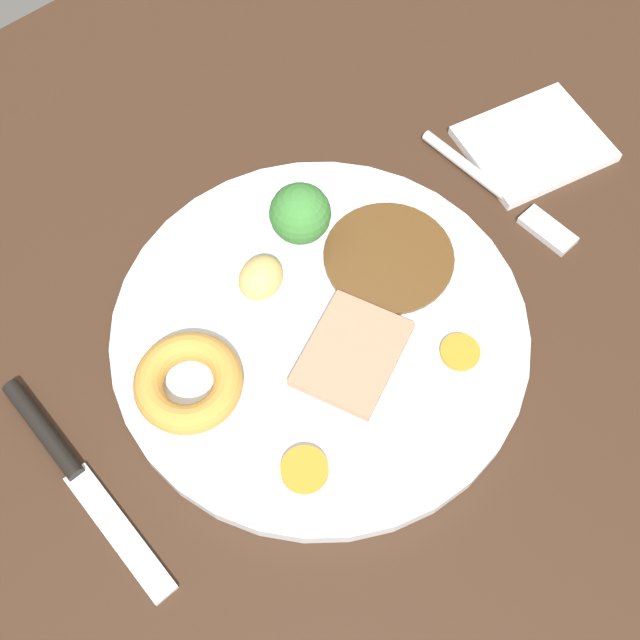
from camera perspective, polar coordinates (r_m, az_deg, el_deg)
dining_table at (r=59.55cm, az=0.43°, el=-0.44°), size 120.00×84.00×3.60cm
dinner_plate at (r=56.54cm, az=0.00°, el=-0.81°), size 29.86×29.86×1.40cm
gravy_pool at (r=58.94cm, az=4.96°, el=4.63°), size 9.77×9.77×0.30cm
meat_slice_main at (r=54.57cm, az=2.36°, el=-2.45°), size 9.71×8.72×0.80cm
yorkshire_pudding at (r=53.69cm, az=-9.52°, el=-4.48°), size 7.42×7.42×2.02cm
roast_potato_left at (r=56.44cm, az=-4.31°, el=3.07°), size 4.28×3.89×2.77cm
carrot_coin_front at (r=51.59cm, az=-1.12°, el=-10.79°), size 3.14×3.14×0.62cm
carrot_coin_back at (r=55.62cm, az=10.12°, el=-2.31°), size 2.79×2.79×0.47cm
broccoli_floret at (r=57.40cm, az=-1.44°, el=7.69°), size 4.53×4.53×5.31cm
fork at (r=65.15cm, az=12.93°, el=8.97°), size 2.18×15.30×0.90cm
knife at (r=55.52cm, az=-17.67°, el=-10.02°), size 1.72×18.50×1.20cm
folded_napkin at (r=69.00cm, az=15.23°, el=12.21°), size 12.82×11.36×0.80cm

